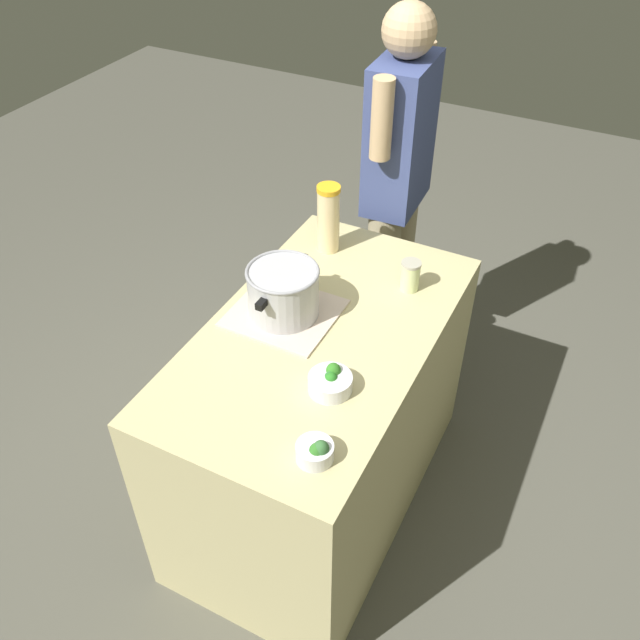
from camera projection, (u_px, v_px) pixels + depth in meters
name	position (u px, v px, depth m)	size (l,w,h in m)	color
ground_plane	(320.00, 490.00, 2.78)	(8.00, 8.00, 0.00)	#57554A
counter_slab	(320.00, 420.00, 2.50)	(1.26, 0.71, 0.87)	#C9BC83
dish_cloth	(284.00, 313.00, 2.29)	(0.32, 0.34, 0.01)	beige
cooking_pot	(283.00, 291.00, 2.22)	(0.31, 0.24, 0.18)	#B7B7BC
lemonade_pitcher	(328.00, 218.00, 2.50)	(0.09, 0.09, 0.27)	beige
mason_jar	(410.00, 275.00, 2.36)	(0.07, 0.07, 0.11)	beige
broccoli_bowl_front	(316.00, 451.00, 1.81)	(0.10, 0.10, 0.07)	silver
broccoli_bowl_center	(331.00, 382.00, 2.00)	(0.13, 0.13, 0.08)	silver
person_cook	(396.00, 190.00, 2.82)	(0.50, 0.22, 1.66)	tan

